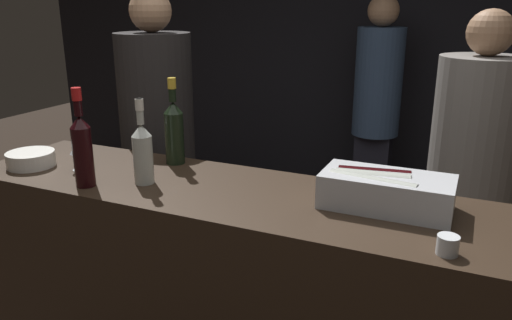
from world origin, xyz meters
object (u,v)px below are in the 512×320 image
person_blond_tee (376,109)px  white_wine_bottle (143,151)px  champagne_bottle (174,129)px  person_in_hoodie (472,170)px  wine_glass (80,147)px  candle_votive (448,245)px  bowl_white (31,159)px  ice_bin_with_bottles (383,189)px  red_wine_bottle_tall (82,147)px  person_grey_polo (158,144)px

person_blond_tee → white_wine_bottle: bearing=134.2°
champagne_bottle → person_in_hoodie: (1.18, 0.81, -0.27)m
wine_glass → candle_votive: (1.44, -0.15, -0.07)m
champagne_bottle → person_in_hoodie: 1.45m
wine_glass → person_blond_tee: size_ratio=0.08×
bowl_white → champagne_bottle: (0.53, 0.29, 0.12)m
white_wine_bottle → ice_bin_with_bottles: bearing=8.5°
bowl_white → red_wine_bottle_tall: 0.41m
ice_bin_with_bottles → person_blond_tee: person_blond_tee is taller
wine_glass → champagne_bottle: bearing=39.2°
red_wine_bottle_tall → person_blond_tee: bearing=72.8°
champagne_bottle → white_wine_bottle: 0.26m
champagne_bottle → person_grey_polo: size_ratio=0.21×
person_grey_polo → bowl_white: bearing=129.4°
person_grey_polo → person_in_hoodie: bearing=-111.9°
person_blond_tee → person_grey_polo: person_grey_polo is taller
ice_bin_with_bottles → champagne_bottle: size_ratio=1.17×
person_in_hoodie → person_blond_tee: bearing=40.8°
candle_votive → white_wine_bottle: size_ratio=0.19×
bowl_white → person_in_hoodie: bearing=32.8°
person_in_hoodie → person_grey_polo: 1.60m
wine_glass → person_blond_tee: 2.18m
person_grey_polo → wine_glass: bearing=149.1°
wine_glass → white_wine_bottle: white_wine_bottle is taller
ice_bin_with_bottles → wine_glass: bearing=-174.6°
ice_bin_with_bottles → wine_glass: wine_glass is taller
wine_glass → champagne_bottle: (0.30, 0.24, 0.05)m
red_wine_bottle_tall → champagne_bottle: bearing=67.9°
ice_bin_with_bottles → red_wine_bottle_tall: 1.09m
wine_glass → candle_votive: wine_glass is taller
red_wine_bottle_tall → person_grey_polo: bearing=105.5°
white_wine_bottle → person_blond_tee: person_blond_tee is taller
ice_bin_with_bottles → white_wine_bottle: white_wine_bottle is taller
bowl_white → wine_glass: bearing=11.0°
wine_glass → person_blond_tee: bearing=68.1°
candle_votive → champagne_bottle: bearing=161.0°
champagne_bottle → person_blond_tee: 1.86m
white_wine_bottle → person_grey_polo: bearing=121.3°
bowl_white → white_wine_bottle: bearing=2.8°
candle_votive → person_blond_tee: bearing=106.0°
candle_votive → champagne_bottle: 1.21m
bowl_white → red_wine_bottle_tall: size_ratio=0.53×
champagne_bottle → candle_votive: bearing=-19.0°
white_wine_bottle → person_grey_polo: person_grey_polo is taller
candle_votive → person_grey_polo: 1.70m
champagne_bottle → person_in_hoodie: size_ratio=0.22×
red_wine_bottle_tall → person_grey_polo: 0.83m
candle_votive → red_wine_bottle_tall: 1.30m
red_wine_bottle_tall → champagne_bottle: size_ratio=1.01×
white_wine_bottle → person_in_hoodie: 1.59m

